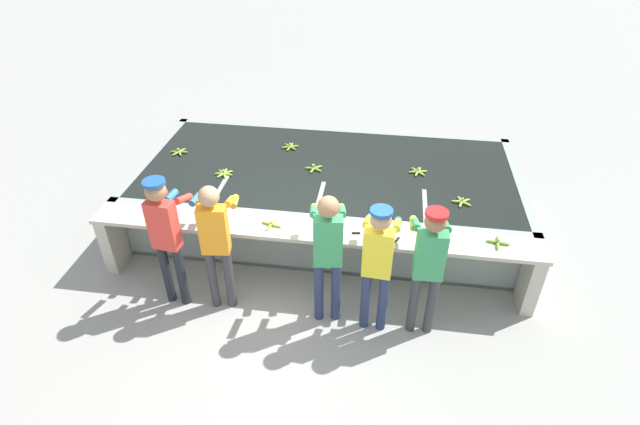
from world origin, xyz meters
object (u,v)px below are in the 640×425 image
banana_bunch_floating_1 (418,172)px  banana_bunch_ledge_0 (498,242)px  worker_1 (216,236)px  banana_bunch_floating_4 (462,202)px  knife_1 (362,233)px  banana_bunch_floating_3 (314,168)px  worker_3 (378,258)px  banana_bunch_floating_0 (224,173)px  worker_0 (166,230)px  banana_bunch_floating_2 (290,147)px  banana_bunch_floating_5 (179,152)px  worker_2 (328,248)px  knife_0 (400,237)px  banana_bunch_ledge_1 (271,224)px  worker_4 (429,260)px

banana_bunch_floating_1 → banana_bunch_ledge_0: 1.80m
worker_1 → banana_bunch_floating_1: size_ratio=6.16×
banana_bunch_floating_4 → knife_1: size_ratio=0.79×
banana_bunch_floating_3 → banana_bunch_ledge_0: (2.41, -1.43, 0.00)m
worker_3 → banana_bunch_floating_0: worker_3 is taller
worker_0 → banana_bunch_floating_2: worker_0 is taller
banana_bunch_floating_3 → banana_bunch_floating_4: bearing=-16.2°
banana_bunch_floating_5 → worker_2: bearing=-40.1°
banana_bunch_floating_1 → knife_0: (-0.24, -1.60, -0.01)m
knife_1 → banana_bunch_floating_4: bearing=34.7°
banana_bunch_floating_2 → banana_bunch_ledge_1: banana_bunch_ledge_1 is taller
worker_4 → banana_bunch_floating_5: bearing=148.9°
banana_bunch_floating_4 → banana_bunch_floating_5: 4.30m
banana_bunch_ledge_1 → banana_bunch_floating_2: bearing=94.9°
worker_1 → knife_0: worker_1 is taller
worker_1 → worker_3: 1.86m
knife_1 → banana_bunch_floating_1: bearing=66.5°
banana_bunch_floating_4 → banana_bunch_ledge_1: 2.52m
worker_1 → knife_1: bearing=17.4°
banana_bunch_floating_4 → knife_1: banana_bunch_floating_4 is taller
banana_bunch_floating_2 → banana_bunch_floating_1: bearing=-14.1°
worker_1 → banana_bunch_ledge_1: worker_1 is taller
worker_4 → banana_bunch_floating_1: bearing=91.8°
banana_bunch_floating_5 → worker_3: bearing=-35.6°
worker_0 → banana_bunch_ledge_1: bearing=25.8°
worker_0 → banana_bunch_ledge_1: (1.11, 0.54, -0.19)m
knife_1 → banana_bunch_floating_2: bearing=121.8°
banana_bunch_floating_1 → banana_bunch_ledge_1: 2.41m
banana_bunch_floating_0 → banana_bunch_ledge_0: (3.68, -1.10, 0.00)m
banana_bunch_floating_5 → banana_bunch_floating_2: bearing=14.2°
banana_bunch_floating_5 → banana_bunch_floating_1: bearing=-1.2°
knife_1 → banana_bunch_floating_3: bearing=119.1°
worker_0 → banana_bunch_floating_1: 3.62m
worker_2 → banana_bunch_floating_3: (-0.47, 2.01, -0.16)m
banana_bunch_floating_1 → knife_0: banana_bunch_floating_1 is taller
worker_2 → worker_1: bearing=178.6°
worker_0 → banana_bunch_floating_5: (-0.74, 2.20, -0.19)m
banana_bunch_floating_5 → knife_1: (2.97, -1.67, -0.01)m
banana_bunch_floating_1 → banana_bunch_floating_4: (0.56, -0.72, 0.00)m
worker_3 → banana_bunch_floating_2: 3.10m
worker_2 → banana_bunch_ledge_1: 0.96m
worker_4 → worker_2: bearing=178.2°
worker_4 → knife_0: (-0.31, 0.57, -0.15)m
banana_bunch_floating_0 → banana_bunch_ledge_1: bearing=-49.6°
worker_4 → worker_0: bearing=179.1°
banana_bunch_floating_1 → banana_bunch_ledge_0: size_ratio=0.99×
banana_bunch_floating_3 → banana_bunch_ledge_1: bearing=-101.7°
banana_bunch_floating_4 → knife_0: size_ratio=0.83×
worker_2 → knife_1: worker_2 is taller
banana_bunch_floating_4 → knife_0: bearing=-132.5°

